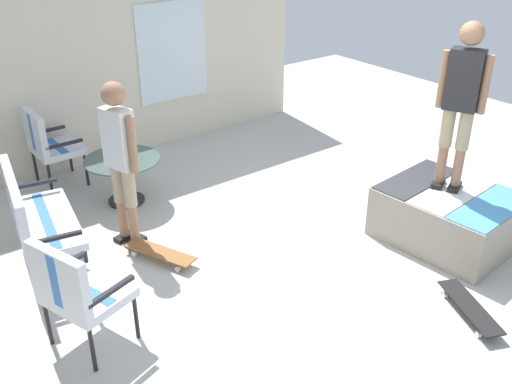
{
  "coord_description": "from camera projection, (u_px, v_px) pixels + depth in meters",
  "views": [
    {
      "loc": [
        -3.59,
        3.61,
        3.37
      ],
      "look_at": [
        0.5,
        0.52,
        0.7
      ],
      "focal_mm": 40.44,
      "sensor_mm": 36.0,
      "label": 1
    }
  ],
  "objects": [
    {
      "name": "patio_bench",
      "position": [
        32.0,
        213.0,
        5.57
      ],
      "size": [
        1.33,
        0.75,
        1.02
      ],
      "color": "black",
      "rests_on": "ground_plane"
    },
    {
      "name": "patio_chair_near_house",
      "position": [
        47.0,
        141.0,
        7.19
      ],
      "size": [
        0.63,
        0.56,
        1.02
      ],
      "color": "black",
      "rests_on": "ground_plane"
    },
    {
      "name": "ground_plane",
      "position": [
        324.0,
        259.0,
        6.05
      ],
      "size": [
        12.0,
        12.0,
        0.1
      ],
      "primitive_type": "cube",
      "color": "beige"
    },
    {
      "name": "person_skater",
      "position": [
        462.0,
        95.0,
        5.68
      ],
      "size": [
        0.45,
        0.33,
        1.74
      ],
      "color": "black",
      "rests_on": "skate_ramp"
    },
    {
      "name": "patio_chair_by_wall",
      "position": [
        75.0,
        288.0,
        4.52
      ],
      "size": [
        0.76,
        0.72,
        1.02
      ],
      "color": "black",
      "rests_on": "ground_plane"
    },
    {
      "name": "house_facade",
      "position": [
        111.0,
        58.0,
        7.82
      ],
      "size": [
        0.23,
        6.0,
        2.75
      ],
      "color": "beige",
      "rests_on": "ground_plane"
    },
    {
      "name": "person_watching",
      "position": [
        120.0,
        152.0,
        5.79
      ],
      "size": [
        0.46,
        0.31,
        1.78
      ],
      "color": "black",
      "rests_on": "ground_plane"
    },
    {
      "name": "skateboard_by_bench",
      "position": [
        160.0,
        253.0,
        5.92
      ],
      "size": [
        0.81,
        0.5,
        0.1
      ],
      "color": "brown",
      "rests_on": "ground_plane"
    },
    {
      "name": "skateboard_spare",
      "position": [
        470.0,
        307.0,
        5.14
      ],
      "size": [
        0.81,
        0.51,
        0.1
      ],
      "color": "black",
      "rests_on": "ground_plane"
    },
    {
      "name": "patio_table",
      "position": [
        123.0,
        171.0,
        6.89
      ],
      "size": [
        0.9,
        0.9,
        0.57
      ],
      "color": "black",
      "rests_on": "ground_plane"
    },
    {
      "name": "skate_ramp",
      "position": [
        450.0,
        215.0,
        6.2
      ],
      "size": [
        1.48,
        1.99,
        0.58
      ],
      "color": "gray",
      "rests_on": "ground_plane"
    }
  ]
}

